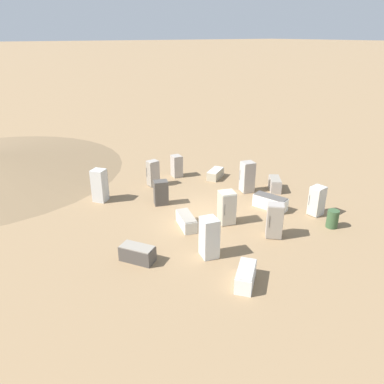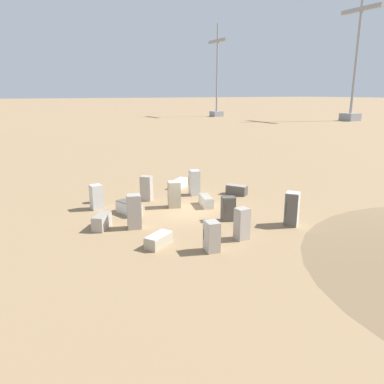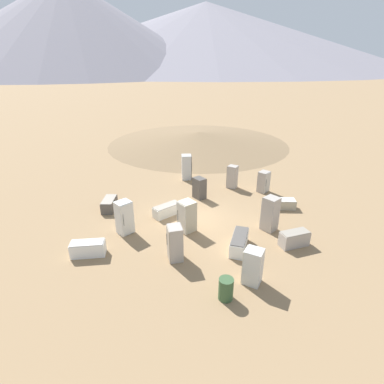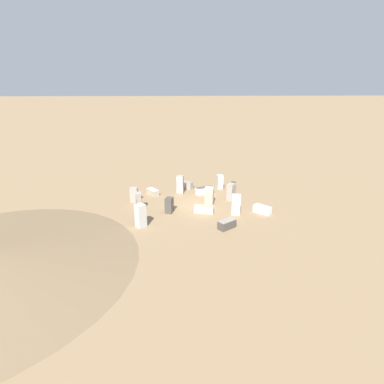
{
  "view_description": "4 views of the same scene",
  "coord_description": "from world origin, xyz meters",
  "px_view_note": "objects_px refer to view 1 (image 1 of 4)",
  "views": [
    {
      "loc": [
        -14.66,
        10.63,
        9.02
      ],
      "look_at": [
        -0.05,
        0.91,
        1.55
      ],
      "focal_mm": 35.0,
      "sensor_mm": 36.0,
      "label": 1
    },
    {
      "loc": [
        19.96,
        -10.24,
        7.26
      ],
      "look_at": [
        -0.51,
        0.53,
        1.1
      ],
      "focal_mm": 35.0,
      "sensor_mm": 36.0,
      "label": 2
    },
    {
      "loc": [
        -12.8,
        -8.39,
        8.5
      ],
      "look_at": [
        0.24,
        0.39,
        1.5
      ],
      "focal_mm": 28.0,
      "sensor_mm": 36.0,
      "label": 3
    },
    {
      "loc": [
        2.86,
        26.38,
        10.55
      ],
      "look_at": [
        0.43,
        0.99,
        1.78
      ],
      "focal_mm": 28.0,
      "sensor_mm": 36.0,
      "label": 4
    }
  ],
  "objects_px": {
    "discarded_fridge_7": "(246,276)",
    "discarded_fridge_12": "(177,166)",
    "discarded_fridge_3": "(247,177)",
    "discarded_fridge_8": "(153,173)",
    "discarded_fridge_0": "(270,202)",
    "discarded_fridge_10": "(100,185)",
    "discarded_fridge_11": "(317,201)",
    "discarded_fridge_2": "(275,184)",
    "discarded_fridge_9": "(161,193)",
    "discarded_fridge_13": "(215,174)",
    "discarded_fridge_5": "(227,208)",
    "discarded_fridge_14": "(275,221)",
    "discarded_fridge_6": "(137,253)",
    "discarded_fridge_4": "(209,237)",
    "rusty_barrel": "(333,219)",
    "discarded_fridge_1": "(186,221)"
  },
  "relations": [
    {
      "from": "discarded_fridge_7",
      "to": "discarded_fridge_14",
      "type": "bearing_deg",
      "value": 79.42
    },
    {
      "from": "discarded_fridge_8",
      "to": "discarded_fridge_7",
      "type": "bearing_deg",
      "value": 166.13
    },
    {
      "from": "discarded_fridge_5",
      "to": "discarded_fridge_11",
      "type": "bearing_deg",
      "value": 174.52
    },
    {
      "from": "discarded_fridge_0",
      "to": "discarded_fridge_12",
      "type": "height_order",
      "value": "discarded_fridge_12"
    },
    {
      "from": "discarded_fridge_2",
      "to": "discarded_fridge_4",
      "type": "bearing_deg",
      "value": 62.92
    },
    {
      "from": "discarded_fridge_7",
      "to": "discarded_fridge_13",
      "type": "bearing_deg",
      "value": 108.31
    },
    {
      "from": "discarded_fridge_9",
      "to": "rusty_barrel",
      "type": "relative_size",
      "value": 1.54
    },
    {
      "from": "discarded_fridge_3",
      "to": "discarded_fridge_12",
      "type": "height_order",
      "value": "discarded_fridge_3"
    },
    {
      "from": "discarded_fridge_0",
      "to": "discarded_fridge_2",
      "type": "distance_m",
      "value": 2.78
    },
    {
      "from": "discarded_fridge_3",
      "to": "discarded_fridge_1",
      "type": "bearing_deg",
      "value": 121.38
    },
    {
      "from": "discarded_fridge_2",
      "to": "discarded_fridge_12",
      "type": "distance_m",
      "value": 6.66
    },
    {
      "from": "discarded_fridge_3",
      "to": "discarded_fridge_10",
      "type": "bearing_deg",
      "value": 78.79
    },
    {
      "from": "discarded_fridge_4",
      "to": "discarded_fridge_11",
      "type": "height_order",
      "value": "discarded_fridge_4"
    },
    {
      "from": "discarded_fridge_13",
      "to": "discarded_fridge_6",
      "type": "bearing_deg",
      "value": 92.98
    },
    {
      "from": "discarded_fridge_1",
      "to": "discarded_fridge_8",
      "type": "bearing_deg",
      "value": -86.49
    },
    {
      "from": "discarded_fridge_4",
      "to": "discarded_fridge_6",
      "type": "distance_m",
      "value": 3.16
    },
    {
      "from": "discarded_fridge_1",
      "to": "discarded_fridge_9",
      "type": "xyz_separation_m",
      "value": [
        3.1,
        -0.29,
        0.38
      ]
    },
    {
      "from": "discarded_fridge_3",
      "to": "rusty_barrel",
      "type": "distance_m",
      "value": 5.92
    },
    {
      "from": "discarded_fridge_10",
      "to": "discarded_fridge_11",
      "type": "relative_size",
      "value": 1.19
    },
    {
      "from": "discarded_fridge_3",
      "to": "discarded_fridge_7",
      "type": "xyz_separation_m",
      "value": [
        -7.0,
        6.2,
        -0.6
      ]
    },
    {
      "from": "discarded_fridge_2",
      "to": "discarded_fridge_4",
      "type": "xyz_separation_m",
      "value": [
        -3.79,
        7.8,
        0.52
      ]
    },
    {
      "from": "discarded_fridge_5",
      "to": "discarded_fridge_6",
      "type": "bearing_deg",
      "value": 23.94
    },
    {
      "from": "discarded_fridge_1",
      "to": "discarded_fridge_14",
      "type": "height_order",
      "value": "discarded_fridge_14"
    },
    {
      "from": "discarded_fridge_6",
      "to": "discarded_fridge_14",
      "type": "relative_size",
      "value": 0.95
    },
    {
      "from": "discarded_fridge_5",
      "to": "discarded_fridge_10",
      "type": "relative_size",
      "value": 0.9
    },
    {
      "from": "discarded_fridge_7",
      "to": "discarded_fridge_12",
      "type": "xyz_separation_m",
      "value": [
        11.67,
        -4.02,
        0.38
      ]
    },
    {
      "from": "discarded_fridge_5",
      "to": "discarded_fridge_11",
      "type": "relative_size",
      "value": 1.07
    },
    {
      "from": "discarded_fridge_2",
      "to": "discarded_fridge_13",
      "type": "xyz_separation_m",
      "value": [
        3.72,
        1.82,
        -0.1
      ]
    },
    {
      "from": "discarded_fridge_9",
      "to": "rusty_barrel",
      "type": "xyz_separation_m",
      "value": [
        -7.18,
        -5.8,
        -0.25
      ]
    },
    {
      "from": "discarded_fridge_1",
      "to": "discarded_fridge_2",
      "type": "bearing_deg",
      "value": -156.26
    },
    {
      "from": "discarded_fridge_6",
      "to": "discarded_fridge_8",
      "type": "height_order",
      "value": "discarded_fridge_8"
    },
    {
      "from": "discarded_fridge_4",
      "to": "discarded_fridge_13",
      "type": "height_order",
      "value": "discarded_fridge_4"
    },
    {
      "from": "discarded_fridge_12",
      "to": "discarded_fridge_4",
      "type": "bearing_deg",
      "value": -15.18
    },
    {
      "from": "discarded_fridge_0",
      "to": "discarded_fridge_6",
      "type": "height_order",
      "value": "discarded_fridge_0"
    },
    {
      "from": "discarded_fridge_9",
      "to": "discarded_fridge_13",
      "type": "bearing_deg",
      "value": 36.85
    },
    {
      "from": "discarded_fridge_2",
      "to": "discarded_fridge_9",
      "type": "xyz_separation_m",
      "value": [
        2.09,
        6.9,
        0.32
      ]
    },
    {
      "from": "discarded_fridge_4",
      "to": "discarded_fridge_1",
      "type": "bearing_deg",
      "value": -179.47
    },
    {
      "from": "discarded_fridge_12",
      "to": "discarded_fridge_6",
      "type": "bearing_deg",
      "value": -32.53
    },
    {
      "from": "discarded_fridge_7",
      "to": "discarded_fridge_8",
      "type": "distance_m",
      "value": 11.25
    },
    {
      "from": "discarded_fridge_3",
      "to": "discarded_fridge_4",
      "type": "relative_size",
      "value": 1.05
    },
    {
      "from": "discarded_fridge_2",
      "to": "discarded_fridge_6",
      "type": "bearing_deg",
      "value": 49.84
    },
    {
      "from": "discarded_fridge_4",
      "to": "discarded_fridge_13",
      "type": "relative_size",
      "value": 1.1
    },
    {
      "from": "discarded_fridge_11",
      "to": "discarded_fridge_10",
      "type": "bearing_deg",
      "value": 41.11
    },
    {
      "from": "discarded_fridge_11",
      "to": "rusty_barrel",
      "type": "height_order",
      "value": "discarded_fridge_11"
    },
    {
      "from": "discarded_fridge_8",
      "to": "discarded_fridge_9",
      "type": "height_order",
      "value": "discarded_fridge_8"
    },
    {
      "from": "discarded_fridge_5",
      "to": "discarded_fridge_13",
      "type": "bearing_deg",
      "value": -104.81
    },
    {
      "from": "discarded_fridge_4",
      "to": "discarded_fridge_5",
      "type": "bearing_deg",
      "value": 141.1
    },
    {
      "from": "discarded_fridge_4",
      "to": "discarded_fridge_9",
      "type": "xyz_separation_m",
      "value": [
        5.89,
        -0.9,
        -0.2
      ]
    },
    {
      "from": "discarded_fridge_0",
      "to": "discarded_fridge_8",
      "type": "distance_m",
      "value": 7.66
    },
    {
      "from": "discarded_fridge_2",
      "to": "discarded_fridge_3",
      "type": "bearing_deg",
      "value": 10.62
    }
  ]
}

